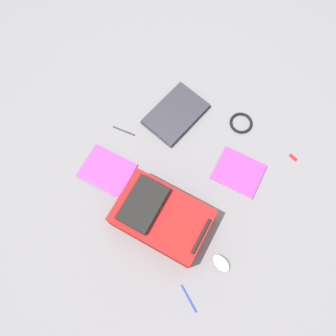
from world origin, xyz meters
TOP-DOWN VIEW (x-y plane):
  - ground_plane at (0.00, 0.00)m, footprint 3.34×3.34m
  - backpack at (0.24, 0.11)m, footprint 0.36×0.48m
  - laptop at (-0.27, -0.20)m, footprint 0.35×0.24m
  - book_red at (0.22, -0.28)m, footprint 0.25×0.30m
  - book_blue at (-0.21, 0.27)m, footprint 0.25×0.28m
  - computer_mouse at (0.23, 0.47)m, footprint 0.07×0.11m
  - cable_coil at (-0.46, 0.12)m, footprint 0.13×0.13m
  - pen_black at (-0.01, -0.36)m, footprint 0.04×0.13m
  - pen_blue at (0.45, 0.45)m, footprint 0.06×0.13m
  - usb_stick at (-0.47, 0.45)m, footprint 0.02×0.05m

SIDE VIEW (x-z plane):
  - ground_plane at x=0.00m, z-range 0.00..0.00m
  - usb_stick at x=-0.47m, z-range 0.00..0.01m
  - pen_black at x=-0.01m, z-range 0.00..0.01m
  - pen_blue at x=0.45m, z-range 0.00..0.01m
  - book_red at x=0.22m, z-range 0.00..0.01m
  - cable_coil at x=-0.46m, z-range 0.00..0.01m
  - book_blue at x=-0.21m, z-range 0.00..0.02m
  - laptop at x=-0.27m, z-range 0.00..0.03m
  - computer_mouse at x=0.23m, z-range 0.00..0.04m
  - backpack at x=0.24m, z-range -0.01..0.18m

